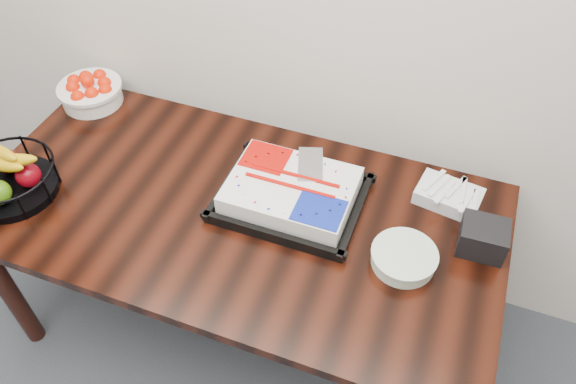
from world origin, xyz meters
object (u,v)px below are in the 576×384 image
(cake_tray, at_px, (291,193))
(fruit_basket, at_px, (8,177))
(plate_stack, at_px, (404,258))
(table, at_px, (236,225))
(tangerine_bowl, at_px, (89,88))
(napkin_box, at_px, (483,238))

(cake_tray, distance_m, fruit_basket, 0.97)
(plate_stack, bearing_deg, fruit_basket, -172.67)
(table, relative_size, plate_stack, 8.70)
(tangerine_bowl, xyz_separation_m, fruit_basket, (0.03, -0.53, 0.00))
(table, bearing_deg, fruit_basket, -165.51)
(plate_stack, bearing_deg, tangerine_bowl, 165.39)
(napkin_box, bearing_deg, table, -171.38)
(cake_tray, xyz_separation_m, tangerine_bowl, (-0.95, 0.24, 0.03))
(plate_stack, bearing_deg, table, 177.79)
(cake_tray, height_order, napkin_box, napkin_box)
(fruit_basket, bearing_deg, tangerine_bowl, 93.44)
(fruit_basket, bearing_deg, napkin_box, 11.50)
(cake_tray, relative_size, napkin_box, 3.34)
(cake_tray, bearing_deg, table, -150.36)
(cake_tray, distance_m, plate_stack, 0.43)
(fruit_basket, height_order, napkin_box, fruit_basket)
(napkin_box, bearing_deg, cake_tray, -177.76)
(fruit_basket, bearing_deg, cake_tray, 17.52)
(tangerine_bowl, xyz_separation_m, napkin_box, (1.58, -0.21, -0.02))
(table, relative_size, fruit_basket, 5.49)
(table, distance_m, tangerine_bowl, 0.87)
(table, height_order, tangerine_bowl, tangerine_bowl)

